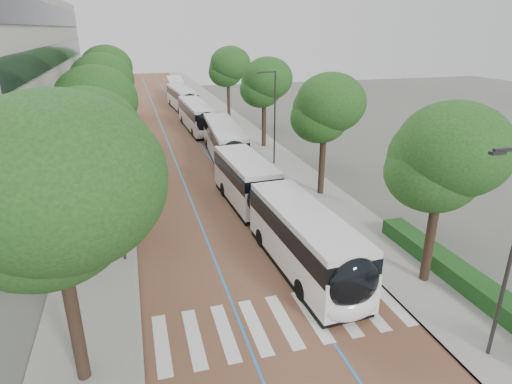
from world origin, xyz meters
TOP-DOWN VIEW (x-y plane):
  - ground at (0.00, 0.00)m, footprint 160.00×160.00m
  - road at (0.00, 40.00)m, footprint 11.00×140.00m
  - sidewalk_left at (-7.50, 40.00)m, footprint 4.00×140.00m
  - sidewalk_right at (7.50, 40.00)m, footprint 4.00×140.00m
  - kerb_left at (-5.60, 40.00)m, footprint 0.20×140.00m
  - kerb_right at (5.60, 40.00)m, footprint 0.20×140.00m
  - zebra_crossing at (0.20, 1.00)m, footprint 10.55×3.60m
  - lane_line_left at (-1.60, 40.00)m, footprint 0.12×126.00m
  - lane_line_right at (1.60, 40.00)m, footprint 0.12×126.00m
  - hedge at (9.10, 0.00)m, footprint 1.20×14.00m
  - streetlight_near at (6.62, -3.00)m, footprint 1.82×0.20m
  - streetlight_far at (6.62, 22.00)m, footprint 1.82×0.20m
  - lamp_post_left at (-6.10, 8.00)m, footprint 0.14×0.14m
  - trees_left at (-7.50, 23.20)m, footprint 6.15×60.67m
  - trees_right at (7.70, 23.53)m, footprint 5.28×47.07m
  - lead_bus at (2.31, 8.41)m, footprint 3.38×18.49m
  - bus_queued_0 at (2.89, 24.60)m, footprint 3.33×12.54m
  - bus_queued_1 at (2.41, 37.45)m, footprint 2.91×12.47m
  - bus_queued_2 at (2.43, 51.50)m, footprint 3.30×12.53m
  - bus_queued_3 at (2.83, 64.13)m, footprint 3.07×12.50m

SIDE VIEW (x-z plane):
  - ground at x=0.00m, z-range 0.00..0.00m
  - road at x=0.00m, z-range 0.00..0.02m
  - lane_line_left at x=-1.60m, z-range 0.02..0.03m
  - lane_line_right at x=1.60m, z-range 0.02..0.03m
  - zebra_crossing at x=0.20m, z-range 0.02..0.03m
  - sidewalk_left at x=-7.50m, z-range 0.00..0.12m
  - sidewalk_right at x=7.50m, z-range 0.00..0.12m
  - kerb_left at x=-5.60m, z-range -0.01..0.13m
  - kerb_right at x=5.60m, z-range -0.01..0.13m
  - hedge at x=9.10m, z-range 0.12..0.92m
  - bus_queued_0 at x=2.89m, z-range 0.02..3.22m
  - bus_queued_1 at x=2.41m, z-range 0.02..3.22m
  - bus_queued_2 at x=2.43m, z-range 0.02..3.22m
  - bus_queued_3 at x=2.83m, z-range 0.02..3.22m
  - lead_bus at x=2.31m, z-range 0.03..3.23m
  - lamp_post_left at x=-6.10m, z-range 0.12..8.12m
  - streetlight_near at x=6.62m, z-range 0.82..8.82m
  - streetlight_far at x=6.62m, z-range 0.82..8.82m
  - trees_right at x=7.70m, z-range 1.83..10.56m
  - trees_left at x=-7.50m, z-range 1.77..11.12m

